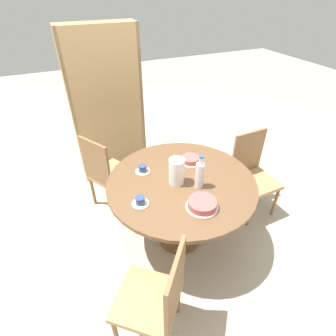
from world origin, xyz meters
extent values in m
plane|color=#B2A893|center=(0.00, 0.00, 0.00)|extent=(14.00, 14.00, 0.00)
cylinder|color=brown|center=(0.00, 0.00, 0.01)|extent=(0.45, 0.45, 0.03)
cylinder|color=brown|center=(0.00, 0.00, 0.37)|extent=(0.13, 0.13, 0.69)
cylinder|color=brown|center=(0.00, 0.00, 0.74)|extent=(1.33, 1.33, 0.04)
cylinder|color=olive|center=(-0.22, 0.74, 0.20)|extent=(0.03, 0.03, 0.39)
cylinder|color=olive|center=(-0.40, 1.05, 0.20)|extent=(0.03, 0.03, 0.39)
cylinder|color=olive|center=(-0.53, 0.56, 0.20)|extent=(0.03, 0.03, 0.39)
cylinder|color=olive|center=(-0.71, 0.87, 0.20)|extent=(0.03, 0.03, 0.39)
cube|color=tan|center=(-0.46, 0.80, 0.41)|extent=(0.57, 0.57, 0.04)
cube|color=olive|center=(-0.63, 0.70, 0.68)|extent=(0.22, 0.36, 0.50)
cylinder|color=olive|center=(-0.62, -0.45, 0.20)|extent=(0.03, 0.03, 0.39)
cylinder|color=olive|center=(-0.85, -0.73, 0.20)|extent=(0.03, 0.03, 0.39)
cylinder|color=olive|center=(-0.35, -0.69, 0.20)|extent=(0.03, 0.03, 0.39)
cube|color=tan|center=(-0.60, -0.71, 0.41)|extent=(0.59, 0.59, 0.04)
cube|color=olive|center=(-0.45, -0.83, 0.68)|extent=(0.28, 0.32, 0.50)
cylinder|color=olive|center=(0.75, -0.15, 0.20)|extent=(0.03, 0.03, 0.39)
cylinder|color=olive|center=(1.11, -0.14, 0.20)|extent=(0.03, 0.03, 0.39)
cylinder|color=olive|center=(0.74, 0.21, 0.20)|extent=(0.03, 0.03, 0.39)
cylinder|color=olive|center=(1.10, 0.22, 0.20)|extent=(0.03, 0.03, 0.39)
cube|color=tan|center=(0.93, 0.03, 0.41)|extent=(0.44, 0.44, 0.04)
cube|color=olive|center=(0.92, 0.23, 0.68)|extent=(0.40, 0.04, 0.50)
cube|color=tan|center=(0.11, 1.49, 0.92)|extent=(0.04, 0.28, 1.85)
cube|color=tan|center=(-0.71, 1.49, 0.92)|extent=(0.04, 0.28, 1.85)
cube|color=tan|center=(-0.30, 1.36, 0.92)|extent=(0.86, 0.02, 1.85)
cube|color=tan|center=(-0.30, 1.49, 0.02)|extent=(0.79, 0.27, 0.04)
cube|color=tan|center=(-0.30, 1.49, 0.46)|extent=(0.79, 0.27, 0.04)
cube|color=tan|center=(-0.30, 1.49, 0.92)|extent=(0.79, 0.27, 0.04)
cube|color=tan|center=(-0.30, 1.49, 1.39)|extent=(0.79, 0.27, 0.04)
cube|color=tan|center=(-0.30, 1.49, 1.83)|extent=(0.79, 0.27, 0.04)
cube|color=black|center=(-0.08, 1.47, 0.19)|extent=(0.35, 0.21, 0.31)
cube|color=teal|center=(-0.52, 1.47, 0.21)|extent=(0.35, 0.21, 0.35)
cube|color=#703384|center=(-0.08, 1.47, 0.64)|extent=(0.35, 0.21, 0.31)
cube|color=#28703D|center=(-0.52, 1.47, 0.67)|extent=(0.35, 0.21, 0.39)
cube|color=orange|center=(-0.08, 1.47, 1.10)|extent=(0.35, 0.21, 0.31)
cube|color=beige|center=(-0.52, 1.47, 1.09)|extent=(0.35, 0.21, 0.30)
cube|color=beige|center=(-0.09, 1.47, 1.60)|extent=(0.36, 0.21, 0.39)
cube|color=black|center=(-0.51, 1.47, 1.55)|extent=(0.36, 0.21, 0.30)
cylinder|color=white|center=(-0.05, 0.00, 0.87)|extent=(0.14, 0.14, 0.24)
cone|color=white|center=(-0.05, 0.00, 1.00)|extent=(0.12, 0.12, 0.02)
sphere|color=white|center=(-0.05, 0.00, 1.02)|extent=(0.02, 0.02, 0.02)
cylinder|color=silver|center=(0.11, -0.13, 0.87)|extent=(0.08, 0.08, 0.23)
cylinder|color=silver|center=(0.11, -0.13, 1.02)|extent=(0.03, 0.03, 0.07)
cylinder|color=#2D5184|center=(0.11, -0.13, 1.06)|extent=(0.04, 0.04, 0.01)
cylinder|color=white|center=(0.00, -0.36, 0.76)|extent=(0.26, 0.26, 0.01)
cylinder|color=#C65651|center=(0.00, -0.36, 0.79)|extent=(0.23, 0.23, 0.06)
cylinder|color=white|center=(0.20, 0.22, 0.76)|extent=(0.20, 0.20, 0.01)
cylinder|color=#C65651|center=(0.20, 0.22, 0.79)|extent=(0.17, 0.17, 0.05)
cylinder|color=silver|center=(-0.27, 0.27, 0.76)|extent=(0.14, 0.14, 0.01)
cylinder|color=#334775|center=(-0.27, 0.27, 0.79)|extent=(0.08, 0.08, 0.06)
cylinder|color=silver|center=(-0.43, -0.13, 0.76)|extent=(0.14, 0.14, 0.01)
cylinder|color=#334775|center=(-0.43, -0.13, 0.79)|extent=(0.08, 0.08, 0.06)
camera|label=1|loc=(-0.84, -1.61, 2.21)|focal=28.00mm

